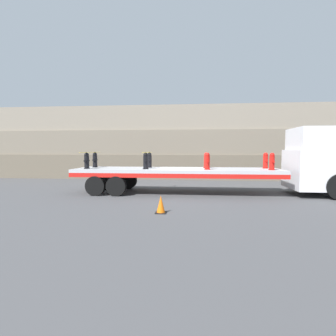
# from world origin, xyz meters

# --- Properties ---
(ground_plane) EXTENTS (120.00, 120.00, 0.00)m
(ground_plane) POSITION_xyz_m (0.00, 0.00, 0.00)
(ground_plane) COLOR #474749
(rock_cliff) EXTENTS (60.00, 3.30, 5.39)m
(rock_cliff) POSITION_xyz_m (0.00, 7.26, 2.70)
(rock_cliff) COLOR #665B4C
(rock_cliff) RESTS_ON ground_plane
(truck_cab) EXTENTS (2.47, 2.57, 3.18)m
(truck_cab) POSITION_xyz_m (6.68, 0.00, 1.57)
(truck_cab) COLOR silver
(truck_cab) RESTS_ON ground_plane
(flatbed_trailer) EXTENTS (10.02, 2.57, 1.22)m
(flatbed_trailer) POSITION_xyz_m (-0.65, 0.00, 1.00)
(flatbed_trailer) COLOR #B2B2B7
(flatbed_trailer) RESTS_ON ground_plane
(fire_hydrant_black_near_0) EXTENTS (0.29, 0.52, 0.79)m
(fire_hydrant_black_near_0) POSITION_xyz_m (-4.41, -0.54, 1.61)
(fire_hydrant_black_near_0) COLOR black
(fire_hydrant_black_near_0) RESTS_ON flatbed_trailer
(fire_hydrant_black_far_0) EXTENTS (0.29, 0.52, 0.79)m
(fire_hydrant_black_far_0) POSITION_xyz_m (-4.41, 0.54, 1.61)
(fire_hydrant_black_far_0) COLOR black
(fire_hydrant_black_far_0) RESTS_ON flatbed_trailer
(fire_hydrant_black_near_1) EXTENTS (0.29, 0.52, 0.79)m
(fire_hydrant_black_near_1) POSITION_xyz_m (-1.47, -0.54, 1.61)
(fire_hydrant_black_near_1) COLOR black
(fire_hydrant_black_near_1) RESTS_ON flatbed_trailer
(fire_hydrant_black_far_1) EXTENTS (0.29, 0.52, 0.79)m
(fire_hydrant_black_far_1) POSITION_xyz_m (-1.47, 0.54, 1.61)
(fire_hydrant_black_far_1) COLOR black
(fire_hydrant_black_far_1) RESTS_ON flatbed_trailer
(fire_hydrant_red_near_2) EXTENTS (0.29, 0.52, 0.79)m
(fire_hydrant_red_near_2) POSITION_xyz_m (1.47, -0.54, 1.61)
(fire_hydrant_red_near_2) COLOR red
(fire_hydrant_red_near_2) RESTS_ON flatbed_trailer
(fire_hydrant_red_far_2) EXTENTS (0.29, 0.52, 0.79)m
(fire_hydrant_red_far_2) POSITION_xyz_m (1.47, 0.54, 1.61)
(fire_hydrant_red_far_2) COLOR red
(fire_hydrant_red_far_2) RESTS_ON flatbed_trailer
(fire_hydrant_red_near_3) EXTENTS (0.29, 0.52, 0.79)m
(fire_hydrant_red_near_3) POSITION_xyz_m (4.41, -0.54, 1.61)
(fire_hydrant_red_near_3) COLOR red
(fire_hydrant_red_near_3) RESTS_ON flatbed_trailer
(fire_hydrant_red_far_3) EXTENTS (0.29, 0.52, 0.79)m
(fire_hydrant_red_far_3) POSITION_xyz_m (4.41, 0.54, 1.61)
(fire_hydrant_red_far_3) COLOR red
(fire_hydrant_red_far_3) RESTS_ON flatbed_trailer
(cargo_strap_rear) EXTENTS (0.05, 2.67, 0.01)m
(cargo_strap_rear) POSITION_xyz_m (-4.41, 0.00, 2.02)
(cargo_strap_rear) COLOR yellow
(cargo_strap_rear) RESTS_ON fire_hydrant_black_near_0
(cargo_strap_middle) EXTENTS (0.05, 2.67, 0.01)m
(cargo_strap_middle) POSITION_xyz_m (-1.47, 0.00, 2.02)
(cargo_strap_middle) COLOR yellow
(cargo_strap_middle) RESTS_ON fire_hydrant_black_near_1
(traffic_cone) EXTENTS (0.38, 0.38, 0.60)m
(traffic_cone) POSITION_xyz_m (-0.27, -4.23, 0.29)
(traffic_cone) COLOR black
(traffic_cone) RESTS_ON ground_plane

